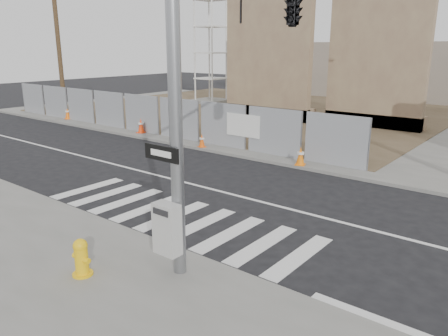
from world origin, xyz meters
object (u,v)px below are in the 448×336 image
Objects in this scene: signal_pole at (259,38)px; traffic_cone_d at (300,156)px; fire_hydrant at (81,257)px; traffic_cone_a at (68,113)px; traffic_cone_b at (141,126)px; traffic_cone_c at (202,141)px.

signal_pole reaches higher than traffic_cone_d.
fire_hydrant reaches higher than traffic_cone_d.
fire_hydrant reaches higher than traffic_cone_a.
signal_pole reaches higher than traffic_cone_b.
traffic_cone_a is at bearing 178.49° from traffic_cone_b.
traffic_cone_c is at bearing 180.00° from traffic_cone_d.
fire_hydrant is 15.31m from traffic_cone_b.
signal_pole reaches higher than traffic_cone_a.
signal_pole is 9.51× the size of traffic_cone_d.
traffic_cone_b is (-10.71, 10.94, -0.01)m from fire_hydrant.
signal_pole is 14.59m from traffic_cone_b.
traffic_cone_a reaches higher than traffic_cone_c.
traffic_cone_d is (17.23, -0.77, -0.01)m from traffic_cone_a.
traffic_cone_a is 1.03× the size of traffic_cone_d.
signal_pole reaches higher than fire_hydrant.
traffic_cone_b is 4.90m from traffic_cone_c.
signal_pole is 10.56m from traffic_cone_c.
signal_pole is 8.89× the size of fire_hydrant.
traffic_cone_a is at bearing 160.06° from signal_pole.
traffic_cone_d is at bearing 109.13° from signal_pole.
traffic_cone_c is at bearing -6.82° from traffic_cone_b.
traffic_cone_d reaches higher than traffic_cone_c.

